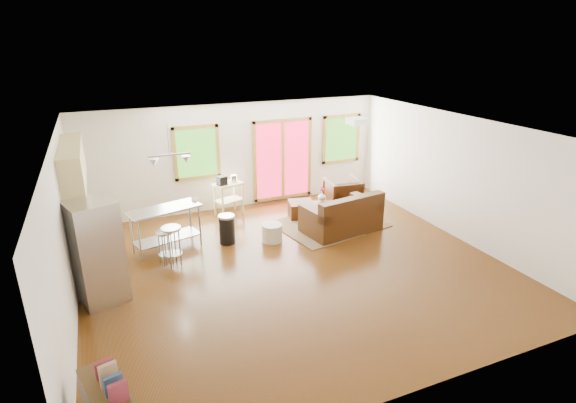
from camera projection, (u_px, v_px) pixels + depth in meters
name	position (u px, v px, depth m)	size (l,w,h in m)	color
floor	(294.00, 266.00, 8.49)	(7.50, 7.00, 0.02)	#381E08
ceiling	(295.00, 129.00, 7.59)	(7.50, 7.00, 0.02)	white
back_wall	(237.00, 156.00, 11.07)	(7.50, 0.02, 2.60)	silver
left_wall	(63.00, 236.00, 6.66)	(0.02, 7.00, 2.60)	silver
right_wall	(458.00, 177.00, 9.42)	(0.02, 7.00, 2.60)	silver
front_wall	(422.00, 302.00, 5.01)	(7.50, 0.02, 2.60)	silver
window_left	(197.00, 153.00, 10.59)	(1.10, 0.05, 1.30)	#2E631A
french_doors	(283.00, 160.00, 11.54)	(1.60, 0.05, 2.10)	red
window_right	(341.00, 139.00, 12.02)	(1.10, 0.05, 1.30)	#2E631A
rug	(329.00, 224.00, 10.35)	(2.29, 1.76, 0.02)	#445A38
loveseat	(342.00, 217.00, 9.88)	(1.79, 1.20, 0.89)	black
coffee_table	(332.00, 206.00, 10.61)	(1.02, 0.74, 0.37)	#382610
armchair	(343.00, 192.00, 11.24)	(0.81, 0.76, 0.83)	black
ottoman	(301.00, 209.00, 10.74)	(0.57, 0.57, 0.38)	black
pouf	(272.00, 233.00, 9.47)	(0.43, 0.43, 0.38)	beige
vase	(322.00, 195.00, 10.69)	(0.21, 0.22, 0.33)	silver
book	(349.00, 193.00, 10.74)	(0.24, 0.03, 0.32)	maroon
cabinets	(87.00, 217.00, 8.35)	(0.64, 2.24, 2.30)	tan
refrigerator	(97.00, 252.00, 7.13)	(0.86, 0.85, 1.72)	#B7BABC
island	(166.00, 221.00, 8.98)	(1.49, 0.90, 0.88)	#B7BABC
cup	(195.00, 200.00, 8.96)	(0.13, 0.10, 0.13)	white
bar_stool_a	(165.00, 240.00, 8.41)	(0.39, 0.39, 0.67)	#B7BABC
bar_stool_b	(172.00, 237.00, 8.33)	(0.46, 0.46, 0.78)	#B7BABC
trash_can	(227.00, 229.00, 9.33)	(0.37, 0.37, 0.62)	black
kitchen_cart	(228.00, 188.00, 10.67)	(0.76, 0.61, 1.01)	tan
ceiling_flush	(358.00, 121.00, 8.72)	(0.35, 0.35, 0.12)	white
pendant_light	(170.00, 160.00, 8.43)	(0.80, 0.18, 0.79)	gray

